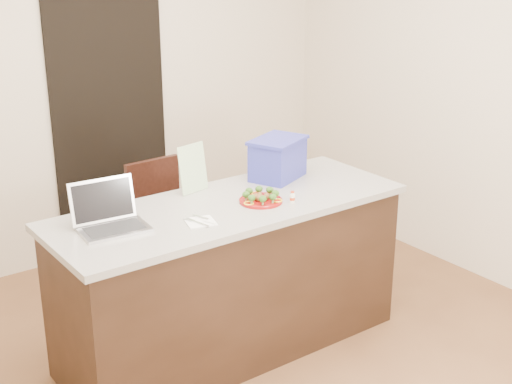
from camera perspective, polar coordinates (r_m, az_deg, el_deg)
ground at (r=4.23m, az=-0.02°, el=-13.65°), size 4.00×4.00×0.00m
room_shell at (r=3.60m, az=-0.02°, el=8.41°), size 4.00×4.00×4.00m
doorway at (r=5.47m, az=-11.56°, el=5.27°), size 0.90×0.02×2.00m
island at (r=4.18m, az=-2.06°, el=-6.80°), size 2.06×0.76×0.92m
plate at (r=4.01m, az=0.39°, el=-0.68°), size 0.25×0.25×0.02m
meatballs at (r=4.00m, az=0.36°, el=-0.38°), size 0.10×0.10×0.04m
broccoli at (r=3.99m, az=0.39°, el=-0.16°), size 0.20×0.20×0.04m
pepper_rings at (r=4.00m, az=0.39°, el=-0.56°), size 0.21×0.22×0.01m
napkin at (r=3.74m, az=-4.47°, el=-2.41°), size 0.18×0.18×0.01m
fork at (r=3.73m, az=-4.82°, el=-2.34°), size 0.04×0.17×0.00m
knife at (r=3.73m, az=-3.95°, el=-2.28°), size 0.05×0.18×0.01m
yogurt_bottle at (r=4.01m, az=2.93°, el=-0.46°), size 0.03×0.03×0.06m
laptop at (r=3.72m, az=-11.72°, el=-1.83°), size 0.36×0.30×0.24m
leaflet at (r=4.15m, az=-5.08°, el=1.90°), size 0.20×0.08×0.28m
blue_box at (r=4.37m, az=1.75°, el=2.72°), size 0.42×0.37×0.25m
chair at (r=4.90m, az=-7.59°, el=-2.11°), size 0.42×0.42×0.91m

